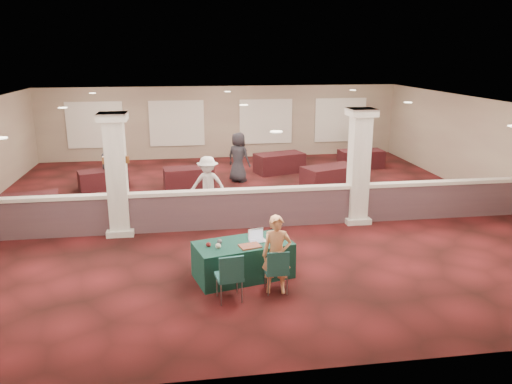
{
  "coord_description": "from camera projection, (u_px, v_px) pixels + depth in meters",
  "views": [
    {
      "loc": [
        -1.8,
        -14.37,
        4.67
      ],
      "look_at": [
        0.05,
        -2.0,
        1.14
      ],
      "focal_mm": 35.0,
      "sensor_mm": 36.0,
      "label": 1
    }
  ],
  "objects": [
    {
      "name": "attendee_c",
      "position": [
        358.0,
        145.0,
        20.71
      ],
      "size": [
        0.96,
        1.18,
        1.81
      ],
      "primitive_type": "imported",
      "rotation": [
        0.0,
        0.0,
        1.06
      ],
      "color": "black",
      "rests_on": "ground"
    },
    {
      "name": "partition_wall",
      "position": [
        251.0,
        207.0,
        13.62
      ],
      "size": [
        15.6,
        0.28,
        1.1
      ],
      "color": "#4F353E",
      "rests_on": "ground"
    },
    {
      "name": "knitting",
      "position": [
        250.0,
        246.0,
        10.31
      ],
      "size": [
        0.49,
        0.41,
        0.03
      ],
      "primitive_type": "cube",
      "rotation": [
        0.0,
        0.0,
        0.24
      ],
      "color": "#C0461E",
      "rests_on": "near_table"
    },
    {
      "name": "conf_chair_side",
      "position": [
        230.0,
        274.0,
        9.5
      ],
      "size": [
        0.55,
        0.56,
        0.99
      ],
      "rotation": [
        0.0,
        0.0,
        0.13
      ],
      "color": "#1C5450",
      "rests_on": "ground"
    },
    {
      "name": "near_table",
      "position": [
        243.0,
        260.0,
        10.63
      ],
      "size": [
        2.2,
        1.46,
        0.78
      ],
      "primitive_type": "cube",
      "rotation": [
        0.0,
        0.0,
        0.24
      ],
      "color": "#0E3429",
      "rests_on": "ground"
    },
    {
      "name": "wall_right",
      "position": [
        493.0,
        151.0,
        15.91
      ],
      "size": [
        0.04,
        16.0,
        3.2
      ],
      "primitive_type": "cube",
      "color": "#82685A",
      "rests_on": "ground"
    },
    {
      "name": "ceiling",
      "position": [
        244.0,
        104.0,
        14.33
      ],
      "size": [
        16.0,
        16.0,
        0.02
      ],
      "primitive_type": "cube",
      "color": "white",
      "rests_on": "wall_back"
    },
    {
      "name": "woman",
      "position": [
        277.0,
        255.0,
        9.85
      ],
      "size": [
        0.63,
        0.47,
        1.6
      ],
      "primitive_type": "imported",
      "rotation": [
        0.0,
        0.0,
        -0.15
      ],
      "color": "#FFB96E",
      "rests_on": "ground"
    },
    {
      "name": "far_table_front_right",
      "position": [
        330.0,
        177.0,
        17.54
      ],
      "size": [
        2.18,
        1.59,
        0.8
      ],
      "primitive_type": "cube",
      "rotation": [
        0.0,
        0.0,
        0.35
      ],
      "color": "black",
      "rests_on": "ground"
    },
    {
      "name": "sconce_left",
      "position": [
        104.0,
        160.0,
        12.69
      ],
      "size": [
        0.12,
        0.12,
        0.18
      ],
      "color": "brown",
      "rests_on": "column_left"
    },
    {
      "name": "wall_back",
      "position": [
        222.0,
        122.0,
        22.38
      ],
      "size": [
        16.0,
        0.04,
        3.2
      ],
      "primitive_type": "cube",
      "color": "#82685A",
      "rests_on": "ground"
    },
    {
      "name": "scissors",
      "position": [
        279.0,
        243.0,
        10.52
      ],
      "size": [
        0.13,
        0.06,
        0.01
      ],
      "primitive_type": "cube",
      "rotation": [
        0.0,
        0.0,
        0.24
      ],
      "color": "red",
      "rests_on": "near_table"
    },
    {
      "name": "far_table_front_center",
      "position": [
        189.0,
        177.0,
        17.73
      ],
      "size": [
        1.81,
        1.07,
        0.7
      ],
      "primitive_type": "cube",
      "rotation": [
        0.0,
        0.0,
        0.13
      ],
      "color": "black",
      "rests_on": "ground"
    },
    {
      "name": "ground",
      "position": [
        245.0,
        210.0,
        15.2
      ],
      "size": [
        16.0,
        16.0,
        0.0
      ],
      "primitive_type": "plane",
      "color": "#4F1315",
      "rests_on": "ground"
    },
    {
      "name": "wall_front",
      "position": [
        314.0,
        273.0,
        7.16
      ],
      "size": [
        16.0,
        0.04,
        3.2
      ],
      "primitive_type": "cube",
      "color": "#82685A",
      "rests_on": "ground"
    },
    {
      "name": "far_table_back_center",
      "position": [
        279.0,
        163.0,
        19.86
      ],
      "size": [
        2.1,
        1.46,
        0.77
      ],
      "primitive_type": "cube",
      "rotation": [
        0.0,
        0.0,
        0.29
      ],
      "color": "black",
      "rests_on": "ground"
    },
    {
      "name": "screen_glow",
      "position": [
        256.0,
        234.0,
        10.67
      ],
      "size": [
        0.31,
        0.08,
        0.2
      ],
      "primitive_type": "cube",
      "rotation": [
        0.0,
        0.0,
        0.24
      ],
      "color": "silver",
      "rests_on": "near_table"
    },
    {
      "name": "laptop_screen",
      "position": [
        256.0,
        234.0,
        10.67
      ],
      "size": [
        0.34,
        0.1,
        0.23
      ],
      "primitive_type": "cube",
      "rotation": [
        0.0,
        0.0,
        0.24
      ],
      "color": "silver",
      "rests_on": "near_table"
    },
    {
      "name": "yarn_grey",
      "position": [
        220.0,
        241.0,
        10.45
      ],
      "size": [
        0.11,
        0.11,
        0.11
      ],
      "primitive_type": "sphere",
      "color": "#47484C",
      "rests_on": "near_table"
    },
    {
      "name": "attendee_b",
      "position": [
        208.0,
        185.0,
        14.82
      ],
      "size": [
        1.18,
        0.74,
        1.71
      ],
      "primitive_type": "imported",
      "rotation": [
        0.0,
        0.0,
        -0.24
      ],
      "color": "beige",
      "rests_on": "ground"
    },
    {
      "name": "conf_chair_main",
      "position": [
        277.0,
        268.0,
        9.87
      ],
      "size": [
        0.46,
        0.47,
        0.92
      ],
      "rotation": [
        0.0,
        0.0,
        0.0
      ],
      "color": "#1C5450",
      "rests_on": "ground"
    },
    {
      "name": "yarn_cream",
      "position": [
        218.0,
        246.0,
        10.2
      ],
      "size": [
        0.12,
        0.12,
        0.12
      ],
      "primitive_type": "sphere",
      "color": "beige",
      "rests_on": "near_table"
    },
    {
      "name": "far_table_back_right",
      "position": [
        361.0,
        159.0,
        20.75
      ],
      "size": [
        1.81,
        0.94,
        0.73
      ],
      "primitive_type": "cube",
      "rotation": [
        0.0,
        0.0,
        0.03
      ],
      "color": "black",
      "rests_on": "ground"
    },
    {
      "name": "attendee_a",
      "position": [
        111.0,
        165.0,
        17.53
      ],
      "size": [
        0.92,
        0.75,
        1.67
      ],
      "primitive_type": "imported",
      "rotation": [
        0.0,
        0.0,
        0.44
      ],
      "color": "black",
      "rests_on": "ground"
    },
    {
      "name": "sconce_right",
      "position": [
        127.0,
        160.0,
        12.77
      ],
      "size": [
        0.12,
        0.12,
        0.18
      ],
      "color": "brown",
      "rests_on": "column_left"
    },
    {
      "name": "far_table_front_left",
      "position": [
        29.0,
        206.0,
        14.5
      ],
      "size": [
        1.79,
        1.17,
        0.67
      ],
      "primitive_type": "cube",
      "rotation": [
        0.0,
        0.0,
        0.22
      ],
      "color": "black",
      "rests_on": "ground"
    },
    {
      "name": "attendee_d",
      "position": [
        238.0,
        157.0,
        18.32
      ],
      "size": [
        1.01,
        0.95,
        1.84
      ],
      "primitive_type": "imported",
      "rotation": [
        0.0,
        0.0,
        2.46
      ],
      "color": "black",
      "rests_on": "ground"
    },
    {
      "name": "laptop_base",
      "position": [
        258.0,
        241.0,
        10.6
      ],
      "size": [
        0.4,
        0.32,
        0.02
      ],
      "primitive_type": "cube",
      "rotation": [
        0.0,
        0.0,
        0.24
      ],
      "color": "silver",
      "rests_on": "near_table"
    },
    {
      "name": "column_right",
      "position": [
        359.0,
        165.0,
        13.76
      ],
      "size": [
        0.72,
        0.72,
        3.2
      ],
      "color": "beige",
      "rests_on": "ground"
    },
    {
      "name": "column_left",
      "position": [
        117.0,
        174.0,
        12.83
      ],
      "size": [
        0.72,
        0.72,
        3.2
      ],
      "color": "beige",
      "rests_on": "ground"
    },
    {
      "name": "yarn_red",
      "position": [
        208.0,
        245.0,
        10.29
      ],
      "size": [
        0.11,
        0.11,
        0.11
      ],
      "primitive_type": "sphere",
      "color": "maroon",
      "rests_on": "near_table"
    },
    {
      "name": "far_table_back_left",
      "position": [
        103.0,
        180.0,
        17.5
      ],
      "size": [
        1.81,
        1.28,
        0.67
      ],
      "primitive_type": "cube",
      "rotation": [
        0.0,
        0.0,
        0.31
      ],
      "color": "black",
      "rests_on": "ground"
    }
  ]
}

